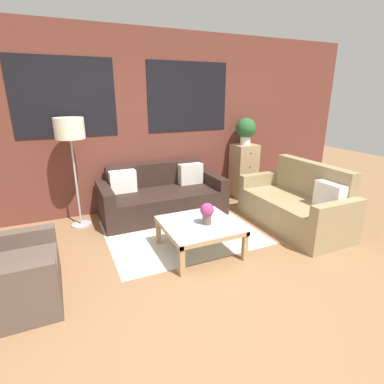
{
  "coord_description": "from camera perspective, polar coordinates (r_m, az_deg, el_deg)",
  "views": [
    {
      "loc": [
        -1.13,
        -2.36,
        1.86
      ],
      "look_at": [
        0.5,
        1.25,
        0.55
      ],
      "focal_mm": 28.0,
      "sensor_mm": 36.0,
      "label": 1
    }
  ],
  "objects": [
    {
      "name": "drawer_cabinet",
      "position": [
        5.65,
        9.79,
        3.99
      ],
      "size": [
        0.42,
        0.41,
        0.98
      ],
      "color": "tan",
      "rests_on": "ground_plane"
    },
    {
      "name": "rug",
      "position": [
        4.27,
        -2.13,
        -7.54
      ],
      "size": [
        2.02,
        1.7,
        0.0
      ],
      "color": "silver",
      "rests_on": "ground_plane"
    },
    {
      "name": "flower_vase",
      "position": [
        3.53,
        2.87,
        -3.86
      ],
      "size": [
        0.16,
        0.16,
        0.26
      ],
      "color": "brown",
      "rests_on": "coffee_table"
    },
    {
      "name": "couch_dark",
      "position": [
        4.81,
        -5.76,
        -1.01
      ],
      "size": [
        1.92,
        0.88,
        0.78
      ],
      "color": "black",
      "rests_on": "ground_plane"
    },
    {
      "name": "settee_vintage",
      "position": [
        4.59,
        19.25,
        -2.51
      ],
      "size": [
        0.8,
        1.65,
        0.92
      ],
      "color": "#99845B",
      "rests_on": "ground_plane"
    },
    {
      "name": "potted_plant",
      "position": [
        5.52,
        10.22,
        11.69
      ],
      "size": [
        0.36,
        0.36,
        0.47
      ],
      "color": "silver",
      "rests_on": "drawer_cabinet"
    },
    {
      "name": "floor_lamp",
      "position": [
        4.41,
        -22.23,
        10.35
      ],
      "size": [
        0.39,
        0.39,
        1.56
      ],
      "color": "#B2B2B7",
      "rests_on": "ground_plane"
    },
    {
      "name": "coffee_table",
      "position": [
        3.63,
        1.42,
        -6.74
      ],
      "size": [
        0.87,
        0.87,
        0.38
      ],
      "color": "silver",
      "rests_on": "ground_plane"
    },
    {
      "name": "armchair_corner",
      "position": [
        3.27,
        -31.89,
        -13.74
      ],
      "size": [
        0.8,
        0.88,
        0.84
      ],
      "color": "brown",
      "rests_on": "ground_plane"
    },
    {
      "name": "ground_plane",
      "position": [
        3.21,
        1.13,
        -17.1
      ],
      "size": [
        16.0,
        16.0,
        0.0
      ],
      "primitive_type": "plane",
      "color": "#8E6642"
    },
    {
      "name": "wall_back_brick",
      "position": [
        4.95,
        -11.29,
        12.71
      ],
      "size": [
        8.4,
        0.09,
        2.8
      ],
      "color": "brown",
      "rests_on": "ground_plane"
    }
  ]
}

